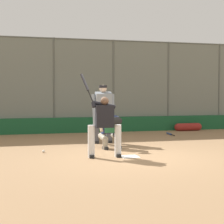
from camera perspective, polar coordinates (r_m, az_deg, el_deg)
ground_plane at (r=9.18m, az=2.68°, el=-6.84°), size 160.00×160.00×0.00m
home_plate_marker at (r=9.18m, az=2.68°, el=-6.80°), size 0.43×0.43×0.01m
backstop_fence at (r=14.92m, az=-4.24°, el=4.35°), size 21.62×0.08×3.71m
padding_wall at (r=14.86m, az=-4.15°, el=-1.98°), size 21.11×0.18×0.60m
bleachers_beyond at (r=17.58m, az=-11.23°, el=-0.35°), size 15.08×3.05×1.80m
batter_at_plate at (r=9.03m, az=-1.20°, el=-1.91°), size 0.94×0.65×2.04m
catcher_behind_plate at (r=10.51m, az=-0.30°, el=-2.37°), size 0.62×0.72×1.14m
umpire_home at (r=11.58m, az=-1.38°, el=0.03°), size 0.74×0.45×1.81m
spare_bat_near_backstop at (r=14.20m, az=8.78°, el=-3.31°), size 0.15×0.91×0.07m
spare_bat_by_padding at (r=13.47m, az=-0.28°, el=-3.61°), size 0.86×0.08×0.07m
baseball_loose at (r=9.95m, az=-10.40°, el=-5.92°), size 0.07×0.07×0.07m
equipment_bag_dugout_side at (r=15.86m, az=11.52°, el=-2.24°), size 1.21×0.31×0.31m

